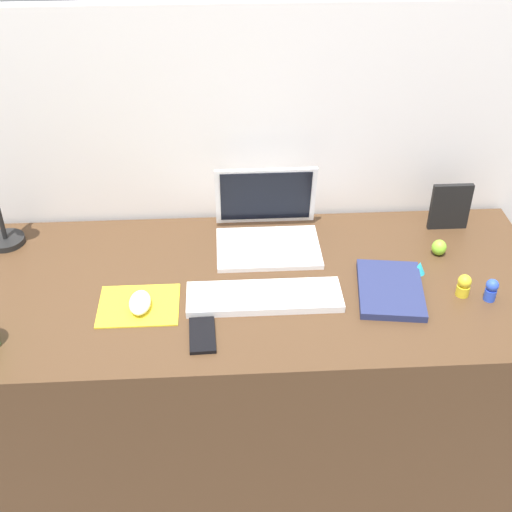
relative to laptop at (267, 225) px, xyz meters
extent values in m
plane|color=slate|center=(-0.07, -0.21, -0.79)|extent=(6.00, 6.00, 0.00)
cube|color=silver|center=(-0.07, 0.18, -0.10)|extent=(2.88, 0.05, 1.39)
cube|color=#4C331E|center=(-0.07, -0.21, -0.42)|extent=(1.68, 0.69, 0.74)
cube|color=white|center=(0.00, -0.05, -0.05)|extent=(0.30, 0.21, 0.01)
cube|color=white|center=(0.00, 0.07, 0.06)|extent=(0.30, 0.05, 0.20)
cube|color=black|center=(0.00, 0.06, 0.06)|extent=(0.27, 0.03, 0.17)
cube|color=white|center=(-0.03, -0.28, -0.04)|extent=(0.41, 0.13, 0.02)
cube|color=yellow|center=(-0.36, -0.29, -0.05)|extent=(0.21, 0.17, 0.00)
ellipsoid|color=white|center=(-0.35, -0.30, -0.03)|extent=(0.06, 0.10, 0.03)
cube|color=black|center=(-0.19, -0.42, -0.05)|extent=(0.07, 0.13, 0.01)
cylinder|color=black|center=(-0.78, 0.03, -0.05)|extent=(0.11, 0.11, 0.02)
cube|color=navy|center=(0.31, -0.27, -0.04)|extent=(0.20, 0.26, 0.02)
cube|color=black|center=(0.56, 0.04, 0.02)|extent=(0.12, 0.02, 0.15)
cylinder|color=yellow|center=(0.50, -0.29, -0.04)|extent=(0.04, 0.04, 0.03)
sphere|color=yellow|center=(0.50, -0.29, -0.01)|extent=(0.04, 0.04, 0.04)
ellipsoid|color=#8CDB33|center=(0.49, -0.10, -0.03)|extent=(0.04, 0.04, 0.05)
cone|color=#28B7CC|center=(0.41, -0.19, -0.04)|extent=(0.03, 0.03, 0.04)
cylinder|color=blue|center=(0.57, -0.32, -0.04)|extent=(0.03, 0.03, 0.03)
sphere|color=blue|center=(0.57, -0.32, -0.01)|extent=(0.03, 0.03, 0.03)
camera|label=1|loc=(-0.13, -1.68, 1.08)|focal=47.48mm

